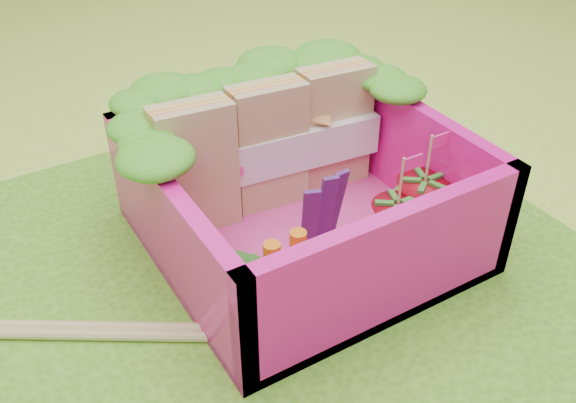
% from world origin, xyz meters
% --- Properties ---
extents(ground, '(14.00, 14.00, 0.00)m').
position_xyz_m(ground, '(0.00, 0.00, 0.00)').
color(ground, '#AEDB3D').
rests_on(ground, ground).
extents(placemat, '(2.60, 2.60, 0.03)m').
position_xyz_m(placemat, '(0.00, 0.00, 0.01)').
color(placemat, '#559321').
rests_on(placemat, ground).
extents(bento_floor, '(1.30, 1.30, 0.05)m').
position_xyz_m(bento_floor, '(0.14, 0.05, 0.06)').
color(bento_floor, '#DD3893').
rests_on(bento_floor, placemat).
extents(bento_box, '(1.30, 1.30, 0.55)m').
position_xyz_m(bento_box, '(0.14, 0.05, 0.31)').
color(bento_box, '#EB138D').
rests_on(bento_box, placemat).
extents(lettuce_ruffle, '(1.43, 0.77, 0.11)m').
position_xyz_m(lettuce_ruffle, '(0.14, 0.51, 0.64)').
color(lettuce_ruffle, '#358E19').
rests_on(lettuce_ruffle, bento_box).
extents(sandwich_stack, '(1.13, 0.28, 0.62)m').
position_xyz_m(sandwich_stack, '(0.15, 0.35, 0.38)').
color(sandwich_stack, tan).
rests_on(sandwich_stack, bento_floor).
extents(broccoli, '(0.33, 0.33, 0.24)m').
position_xyz_m(broccoli, '(-0.36, -0.22, 0.25)').
color(broccoli, '#6E9D4C').
rests_on(broccoli, bento_floor).
extents(carrot_sticks, '(0.20, 0.08, 0.28)m').
position_xyz_m(carrot_sticks, '(-0.12, -0.25, 0.22)').
color(carrot_sticks, orange).
rests_on(carrot_sticks, bento_floor).
extents(purple_wedges, '(0.24, 0.09, 0.38)m').
position_xyz_m(purple_wedges, '(0.18, -0.08, 0.27)').
color(purple_wedges, '#471C62').
rests_on(purple_wedges, bento_floor).
extents(strawberry_left, '(0.23, 0.23, 0.47)m').
position_xyz_m(strawberry_left, '(0.44, -0.26, 0.20)').
color(strawberry_left, '#B70B13').
rests_on(strawberry_left, bento_floor).
extents(strawberry_right, '(0.26, 0.26, 0.50)m').
position_xyz_m(strawberry_right, '(0.63, -0.21, 0.21)').
color(strawberry_right, '#B70B13').
rests_on(strawberry_right, bento_floor).
extents(snap_peas, '(0.59, 0.51, 0.05)m').
position_xyz_m(snap_peas, '(0.55, -0.16, 0.11)').
color(snap_peas, '#6FC63E').
rests_on(snap_peas, bento_floor).
extents(chopsticks, '(1.86, 1.18, 0.04)m').
position_xyz_m(chopsticks, '(-1.02, 0.07, 0.05)').
color(chopsticks, '#D0BA72').
rests_on(chopsticks, placemat).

